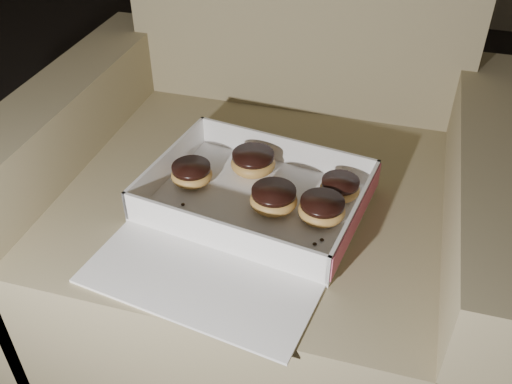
{
  "coord_description": "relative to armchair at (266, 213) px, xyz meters",
  "views": [
    {
      "loc": [
        0.51,
        -0.61,
        1.06
      ],
      "look_at": [
        0.29,
        0.14,
        0.45
      ],
      "focal_mm": 40.0,
      "sensor_mm": 36.0,
      "label": 1
    }
  ],
  "objects": [
    {
      "name": "floor",
      "position": [
        -0.28,
        -0.27,
        -0.3
      ],
      "size": [
        4.5,
        4.5,
        0.0
      ],
      "primitive_type": "plane",
      "color": "black",
      "rests_on": "ground"
    },
    {
      "name": "donut_e",
      "position": [
        -0.01,
        -0.05,
        0.16
      ],
      "size": [
        0.08,
        0.08,
        0.04
      ],
      "color": "#DD9D4D",
      "rests_on": "bakery_box"
    },
    {
      "name": "donut_d",
      "position": [
        0.13,
        -0.15,
        0.16
      ],
      "size": [
        0.08,
        0.08,
        0.04
      ],
      "color": "#DD9D4D",
      "rests_on": "bakery_box"
    },
    {
      "name": "bakery_box",
      "position": [
        0.01,
        -0.17,
        0.14
      ],
      "size": [
        0.42,
        0.47,
        0.06
      ],
      "rotation": [
        0.0,
        0.0,
        -0.15
      ],
      "color": "white",
      "rests_on": "armchair"
    },
    {
      "name": "crumb_b",
      "position": [
        -0.1,
        -0.18,
        0.14
      ],
      "size": [
        0.01,
        0.01,
        0.0
      ],
      "primitive_type": "ellipsoid",
      "color": "black",
      "rests_on": "bakery_box"
    },
    {
      "name": "donut_b",
      "position": [
        0.15,
        -0.08,
        0.15
      ],
      "size": [
        0.07,
        0.07,
        0.04
      ],
      "color": "#DD9D4D",
      "rests_on": "bakery_box"
    },
    {
      "name": "crumb_c",
      "position": [
        0.15,
        -0.2,
        0.14
      ],
      "size": [
        0.01,
        0.01,
        0.0
      ],
      "primitive_type": "ellipsoid",
      "color": "black",
      "rests_on": "bakery_box"
    },
    {
      "name": "crumb_a",
      "position": [
        0.14,
        -0.21,
        0.14
      ],
      "size": [
        0.01,
        0.01,
        0.0
      ],
      "primitive_type": "ellipsoid",
      "color": "black",
      "rests_on": "bakery_box"
    },
    {
      "name": "donut_a",
      "position": [
        -0.11,
        -0.11,
        0.16
      ],
      "size": [
        0.08,
        0.08,
        0.04
      ],
      "color": "#DD9D4D",
      "rests_on": "bakery_box"
    },
    {
      "name": "donut_c",
      "position": [
        0.05,
        -0.14,
        0.16
      ],
      "size": [
        0.08,
        0.08,
        0.04
      ],
      "color": "#DD9D4D",
      "rests_on": "bakery_box"
    },
    {
      "name": "armchair",
      "position": [
        0.0,
        0.0,
        0.0
      ],
      "size": [
        0.91,
        0.77,
        0.95
      ],
      "color": "#837453",
      "rests_on": "floor"
    }
  ]
}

